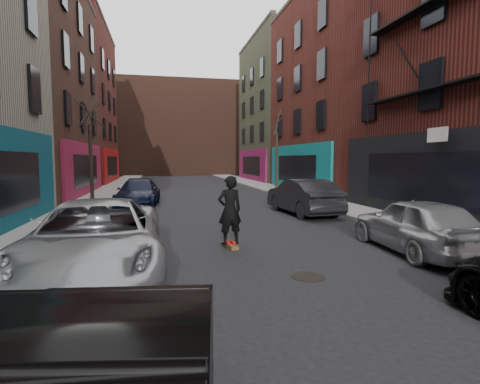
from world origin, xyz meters
name	(u,v)px	position (x,y,z in m)	size (l,w,h in m)	color
ground	(398,380)	(0.00, 0.00, 0.00)	(160.00, 160.00, 0.00)	black
sidewalk_left	(116,187)	(-6.25, 30.00, 0.07)	(2.50, 84.00, 0.13)	gray
sidewalk_right	(257,185)	(6.25, 30.00, 0.07)	(2.50, 84.00, 0.13)	gray
buildings_right	(438,64)	(13.50, 16.00, 8.00)	(12.00, 56.00, 16.00)	#42231C
building_far	(176,129)	(0.00, 56.00, 7.00)	(40.00, 10.00, 14.00)	#47281E
tree_left_far	(90,142)	(-6.20, 18.00, 3.38)	(2.00, 2.00, 6.50)	black
tree_right_far	(277,145)	(6.20, 24.00, 3.53)	(2.00, 2.00, 6.80)	black
parked_left_far	(96,240)	(-3.87, 4.51, 0.80)	(2.65, 5.76, 1.60)	#979A9F
parked_left_end	(138,193)	(-3.67, 16.44, 0.70)	(1.96, 4.82, 1.40)	black
parked_right_far	(417,225)	(3.99, 4.98, 0.74)	(1.74, 4.32, 1.47)	#93979B
parked_right_end	(303,196)	(3.64, 12.10, 0.78)	(1.66, 4.76, 1.57)	black
skateboard	(230,245)	(-0.69, 6.56, 0.05)	(0.22, 0.80, 0.10)	brown
skateboarder	(230,210)	(-0.69, 6.56, 1.05)	(0.69, 0.45, 1.90)	black
manhole	(308,277)	(0.42, 3.63, 0.01)	(0.70, 0.70, 0.01)	black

